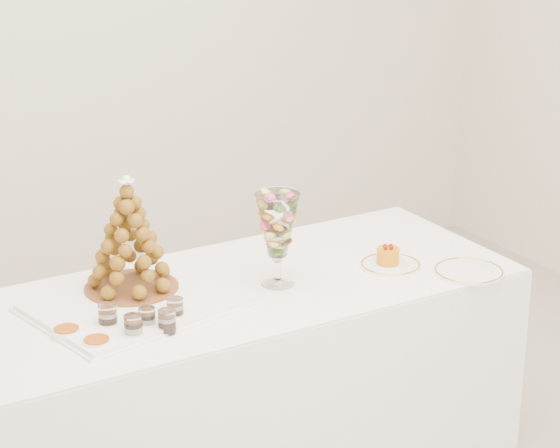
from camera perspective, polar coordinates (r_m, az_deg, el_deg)
buffet_table at (r=3.68m, az=-2.47°, el=-8.48°), size 1.89×0.76×0.72m
lace_tray at (r=3.41m, az=-7.49°, el=-4.14°), size 0.68×0.56×0.02m
macaron_vase at (r=3.47m, az=-0.13°, el=-0.11°), size 0.14×0.14×0.31m
cake_plate at (r=3.70m, az=5.79°, el=-2.16°), size 0.21×0.21×0.01m
spare_plate at (r=3.68m, az=9.84°, el=-2.47°), size 0.24×0.24×0.01m
verrine_a at (r=3.26m, az=-8.99°, el=-4.82°), size 0.06×0.06×0.08m
verrine_b at (r=3.25m, az=-6.96°, el=-4.93°), size 0.05×0.05×0.07m
verrine_c at (r=3.30m, az=-5.51°, el=-4.46°), size 0.06×0.06×0.07m
verrine_d at (r=3.19m, az=-7.67°, el=-5.36°), size 0.06×0.06×0.07m
verrine_e at (r=3.22m, az=-5.92°, el=-5.09°), size 0.05×0.05×0.07m
ramekin_back at (r=3.24m, az=-11.09°, el=-5.62°), size 0.08×0.08×0.03m
ramekin_front at (r=3.16m, az=-9.55°, el=-6.20°), size 0.08×0.08×0.03m
croquembouche at (r=3.43m, az=-7.90°, el=-0.55°), size 0.30×0.30×0.37m
mousse_cake at (r=3.69m, az=5.66°, el=-1.66°), size 0.08×0.08×0.07m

